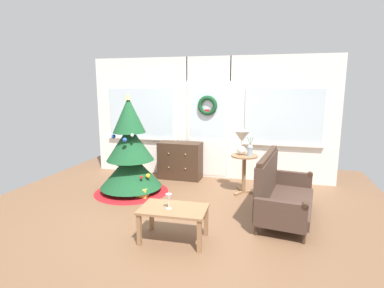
# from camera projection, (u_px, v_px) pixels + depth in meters

# --- Properties ---
(ground_plane) EXTENTS (6.76, 6.76, 0.00)m
(ground_plane) POSITION_uv_depth(u_px,v_px,m) (180.00, 213.00, 4.80)
(ground_plane) COLOR brown
(back_wall_with_door) EXTENTS (5.20, 0.19, 2.55)m
(back_wall_with_door) POSITION_uv_depth(u_px,v_px,m) (208.00, 118.00, 6.54)
(back_wall_with_door) COLOR white
(back_wall_with_door) RESTS_ON ground
(christmas_tree) EXTENTS (1.37, 1.37, 1.83)m
(christmas_tree) POSITION_uv_depth(u_px,v_px,m) (130.00, 158.00, 5.66)
(christmas_tree) COLOR #4C331E
(christmas_tree) RESTS_ON ground
(dresser_cabinet) EXTENTS (0.91, 0.46, 0.78)m
(dresser_cabinet) POSITION_uv_depth(u_px,v_px,m) (180.00, 160.00, 6.57)
(dresser_cabinet) COLOR #3D281C
(dresser_cabinet) RESTS_ON ground
(settee_sofa) EXTENTS (0.91, 1.65, 0.96)m
(settee_sofa) POSITION_uv_depth(u_px,v_px,m) (279.00, 193.00, 4.63)
(settee_sofa) COLOR #3D281C
(settee_sofa) RESTS_ON ground
(side_table) EXTENTS (0.50, 0.48, 0.71)m
(side_table) POSITION_uv_depth(u_px,v_px,m) (244.00, 166.00, 5.65)
(side_table) COLOR #8E6642
(side_table) RESTS_ON ground
(table_lamp) EXTENTS (0.28, 0.28, 0.44)m
(table_lamp) POSITION_uv_depth(u_px,v_px,m) (242.00, 139.00, 5.61)
(table_lamp) COLOR silver
(table_lamp) RESTS_ON side_table
(flower_vase) EXTENTS (0.11, 0.10, 0.35)m
(flower_vase) POSITION_uv_depth(u_px,v_px,m) (250.00, 150.00, 5.51)
(flower_vase) COLOR #99ADBC
(flower_vase) RESTS_ON side_table
(coffee_table) EXTENTS (0.86, 0.55, 0.43)m
(coffee_table) POSITION_uv_depth(u_px,v_px,m) (174.00, 213.00, 3.91)
(coffee_table) COLOR #8E6642
(coffee_table) RESTS_ON ground
(wine_glass) EXTENTS (0.08, 0.08, 0.20)m
(wine_glass) POSITION_uv_depth(u_px,v_px,m) (169.00, 198.00, 3.85)
(wine_glass) COLOR silver
(wine_glass) RESTS_ON coffee_table
(gift_box) EXTENTS (0.18, 0.17, 0.18)m
(gift_box) POSITION_uv_depth(u_px,v_px,m) (143.00, 193.00, 5.44)
(gift_box) COLOR #D8C64C
(gift_box) RESTS_ON ground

